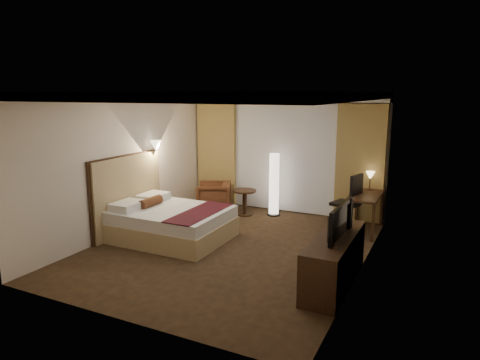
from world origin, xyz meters
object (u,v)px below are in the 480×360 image
at_px(bed, 172,224).
at_px(armchair, 214,196).
at_px(floor_lamp, 274,184).
at_px(dresser, 334,260).
at_px(television, 334,216).
at_px(desk, 364,213).
at_px(office_chair, 346,202).
at_px(side_table, 245,202).

height_order(bed, armchair, armchair).
relative_size(floor_lamp, dresser, 0.76).
xyz_separation_m(dresser, television, (-0.03, 0.00, 0.65)).
height_order(armchair, desk, armchair).
bearing_deg(television, bed, 82.41).
xyz_separation_m(armchair, floor_lamp, (1.33, 0.36, 0.32)).
bearing_deg(armchair, office_chair, 65.98).
bearing_deg(television, office_chair, 11.54).
relative_size(side_table, desk, 0.49).
distance_m(side_table, desk, 2.62).
distance_m(dresser, television, 0.65).
bearing_deg(desk, dresser, -88.90).
xyz_separation_m(bed, floor_lamp, (1.11, 2.32, 0.41)).
relative_size(bed, television, 1.98).
bearing_deg(floor_lamp, desk, -8.32).
bearing_deg(bed, television, -10.60).
xyz_separation_m(side_table, office_chair, (2.25, -0.08, 0.29)).
bearing_deg(dresser, office_chair, 99.19).
height_order(bed, desk, desk).
bearing_deg(television, floor_lamp, 38.08).
height_order(armchair, floor_lamp, floor_lamp).
xyz_separation_m(side_table, floor_lamp, (0.59, 0.27, 0.42)).
height_order(bed, dresser, dresser).
relative_size(side_table, office_chair, 0.49).
xyz_separation_m(bed, dresser, (3.19, -0.59, 0.06)).
distance_m(bed, armchair, 1.97).
bearing_deg(armchair, desk, 66.80).
height_order(office_chair, dresser, office_chair).
relative_size(side_table, floor_lamp, 0.41).
bearing_deg(bed, floor_lamp, 64.40).
distance_m(desk, television, 2.69).
bearing_deg(office_chair, dresser, -64.02).
bearing_deg(floor_lamp, dresser, -54.53).
relative_size(bed, dresser, 1.09).
bearing_deg(office_chair, bed, -127.74).
distance_m(side_table, floor_lamp, 0.77).
height_order(bed, side_table, bed).
distance_m(desk, dresser, 2.62).
relative_size(floor_lamp, desk, 1.20).
xyz_separation_m(floor_lamp, desk, (2.02, -0.30, -0.33)).
bearing_deg(desk, television, -89.56).
xyz_separation_m(desk, television, (0.02, -2.61, 0.63)).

